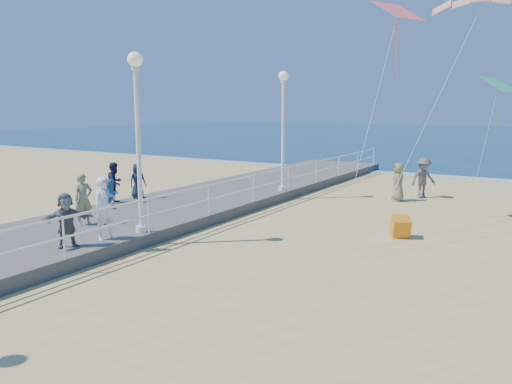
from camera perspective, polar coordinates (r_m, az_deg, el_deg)
The scene contains 17 objects.
ground at distance 12.69m, azimuth 5.02°, elevation -9.45°, with size 160.00×160.00×0.00m, color #DEC274.
surf_line at distance 31.98m, azimuth 21.58°, elevation 1.60°, with size 160.00×1.20×0.04m, color white.
boardwalk at distance 17.17m, azimuth -18.06°, elevation -4.11°, with size 5.00×44.00×0.40m, color slate.
railing at distance 15.20m, azimuth -12.23°, elevation -1.54°, with size 0.05×42.00×0.55m.
lamp_post_mid at distance 15.14m, azimuth -13.39°, elevation 7.57°, with size 0.44×0.44×5.32m.
lamp_post_far at distance 22.45m, azimuth 3.11°, elevation 8.42°, with size 0.44×0.44×5.32m.
woman_holding_toddler at distance 14.86m, azimuth -16.87°, elevation -1.77°, with size 0.66×0.43×1.81m, color white.
toddler_held at distance 14.78m, azimuth -16.12°, elevation -0.27°, with size 0.43×0.34×0.89m, color #3384BF.
spectator_4 at distance 21.28m, azimuth -13.38°, elevation 1.26°, with size 0.71×0.46×1.46m, color #182336.
spectator_5 at distance 14.40m, azimuth -20.86°, elevation -3.02°, with size 1.38×0.44×1.48m, color slate.
spectator_6 at distance 16.90m, azimuth -19.12°, elevation -0.79°, with size 0.61×0.40×1.67m, color gray.
spectator_7 at distance 20.45m, azimuth -15.82°, elevation 1.04°, with size 0.78×0.61×1.61m, color #1F1B3D.
beach_walker_a at distance 24.22m, azimuth 18.58°, elevation 1.53°, with size 1.20×0.69×1.86m, color #58575C.
beach_walker_c at distance 23.09m, azimuth 15.93°, elevation 1.11°, with size 0.84×0.55×1.72m, color #827B5A.
box_kite at distance 16.73m, azimuth 16.18°, elevation -4.02°, with size 0.55×0.55×0.60m, color #EB4C0D.
kite_diamond_pink at distance 18.86m, azimuth 16.00°, elevation 19.25°, with size 1.44×1.44×0.02m, color #FD5D65.
kite_diamond_green at distance 24.78m, azimuth 26.01°, elevation 10.99°, with size 1.36×1.36×0.02m, color #26B379.
Camera 1 is at (5.28, -10.77, 4.15)m, focal length 35.00 mm.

